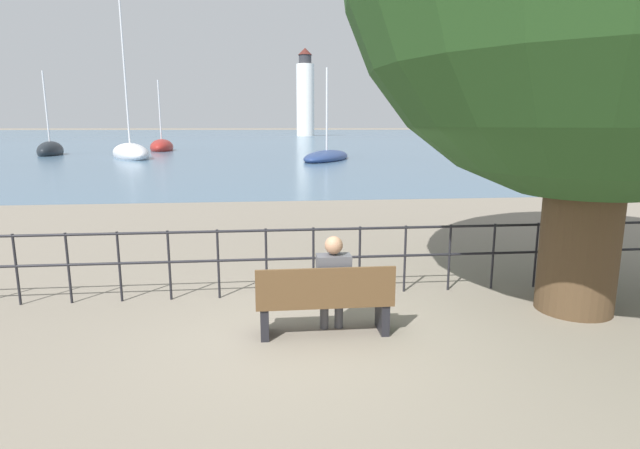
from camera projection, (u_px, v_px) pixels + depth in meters
name	position (u px, v px, depth m)	size (l,w,h in m)	color
ground_plane	(324.00, 333.00, 6.23)	(1000.00, 1000.00, 0.00)	gray
harbor_water	(269.00, 133.00, 163.44)	(600.00, 300.00, 0.01)	slate
park_bench	(325.00, 302.00, 6.09)	(1.67, 0.45, 0.90)	brown
seated_person_left	(333.00, 280.00, 6.12)	(0.42, 0.35, 1.24)	#4C4C51
promenade_railing	(313.00, 251.00, 7.52)	(15.66, 0.04, 1.05)	black
sailboat_0	(131.00, 153.00, 39.83)	(5.46, 8.07, 12.90)	silver
sailboat_1	(327.00, 157.00, 37.47)	(5.44, 8.26, 7.01)	navy
sailboat_2	(162.00, 147.00, 51.39)	(2.72, 5.83, 7.57)	maroon
sailboat_4	(51.00, 151.00, 43.78)	(2.65, 5.55, 7.67)	black
harbor_lighthouse	(305.00, 96.00, 122.69)	(4.37, 4.37, 21.03)	white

